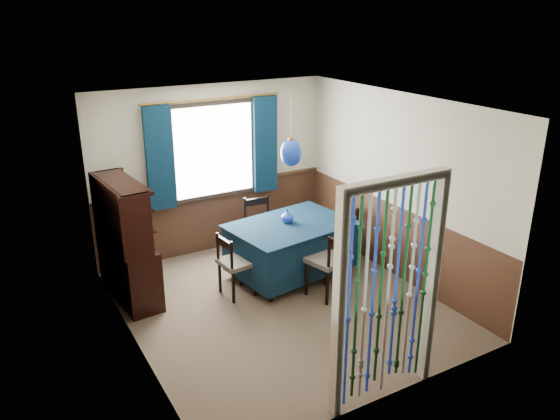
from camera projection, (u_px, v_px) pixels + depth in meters
floor at (280, 304)px, 6.84m from camera, size 4.00×4.00×0.00m
ceiling at (281, 104)px, 5.97m from camera, size 4.00×4.00×0.00m
wall_back at (213, 170)px, 8.03m from camera, size 3.60×0.00×3.60m
wall_front at (394, 280)px, 4.78m from camera, size 3.60×0.00×3.60m
wall_left at (128, 241)px, 5.57m from camera, size 0.00×4.00×4.00m
wall_right at (398, 187)px, 7.24m from camera, size 0.00×4.00×4.00m
wainscot_back at (216, 217)px, 8.28m from camera, size 3.60×0.00×3.60m
wainscot_front at (387, 352)px, 5.05m from camera, size 3.60×0.00×3.60m
wainscot_left at (136, 305)px, 5.84m from camera, size 0.00×4.00×4.00m
wainscot_right at (393, 239)px, 7.50m from camera, size 0.00×4.00×4.00m
window at (214, 151)px, 7.89m from camera, size 1.32×0.12×1.42m
doorway at (388, 297)px, 4.90m from camera, size 1.16×0.12×2.18m
dining_table at (290, 246)px, 7.43m from camera, size 1.74×1.32×0.77m
chair_near at (329, 261)px, 6.89m from camera, size 0.55×0.53×0.92m
chair_far at (261, 227)px, 8.00m from camera, size 0.48×0.46×0.90m
chair_left at (235, 263)px, 6.92m from camera, size 0.44×0.46×0.84m
chair_right at (342, 231)px, 7.90m from camera, size 0.43×0.44×0.84m
sideboard at (128, 258)px, 6.82m from camera, size 0.52×1.22×1.56m
pendant_lamp at (291, 152)px, 6.97m from camera, size 0.28×0.28×0.92m
vase_table at (287, 216)px, 7.34m from camera, size 0.17×0.17×0.17m
bowl_shelf at (133, 223)px, 6.48m from camera, size 0.22×0.22×0.05m
vase_sideboard at (126, 229)px, 6.90m from camera, size 0.19×0.19×0.18m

